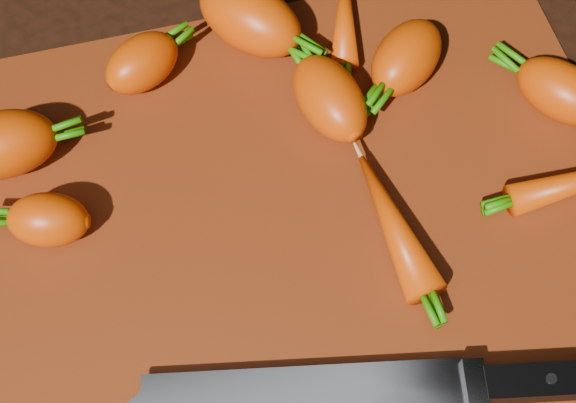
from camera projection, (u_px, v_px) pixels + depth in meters
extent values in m
cube|color=black|center=(291.00, 236.00, 0.58)|extent=(2.00, 2.00, 0.01)
cube|color=#642208|center=(291.00, 229.00, 0.57)|extent=(0.50, 0.40, 0.01)
ellipsoid|color=#D14106|center=(4.00, 144.00, 0.57)|extent=(0.08, 0.05, 0.05)
ellipsoid|color=#D14106|center=(48.00, 220.00, 0.55)|extent=(0.06, 0.05, 0.04)
ellipsoid|color=#D14106|center=(250.00, 18.00, 0.62)|extent=(0.10, 0.10, 0.05)
ellipsoid|color=#D14106|center=(330.00, 98.00, 0.59)|extent=(0.06, 0.09, 0.05)
ellipsoid|color=#D14106|center=(406.00, 58.00, 0.61)|extent=(0.08, 0.08, 0.05)
ellipsoid|color=#D14106|center=(142.00, 63.00, 0.61)|extent=(0.07, 0.07, 0.04)
ellipsoid|color=#D14106|center=(561.00, 91.00, 0.60)|extent=(0.08, 0.08, 0.04)
ellipsoid|color=#D14106|center=(345.00, 12.00, 0.65)|extent=(0.05, 0.11, 0.02)
ellipsoid|color=#D14106|center=(393.00, 223.00, 0.55)|extent=(0.04, 0.11, 0.03)
cube|color=gray|center=(313.00, 395.00, 0.50)|extent=(0.02, 0.03, 0.01)
cube|color=black|center=(415.00, 389.00, 0.51)|extent=(0.12, 0.04, 0.02)
cylinder|color=#B2B2B7|center=(388.00, 387.00, 0.50)|extent=(0.01, 0.01, 0.00)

